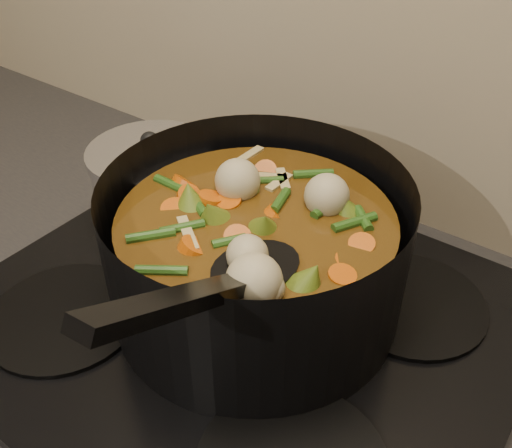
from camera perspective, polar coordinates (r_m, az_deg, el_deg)
The scene contains 3 objects.
stovetop at distance 0.69m, azimuth -1.61°, elevation -9.20°, with size 0.62×0.54×0.03m.
stockpot at distance 0.65m, azimuth -0.01°, elevation -2.92°, with size 0.37×0.47×0.25m.
saucepan at distance 0.80m, azimuth -10.04°, elevation 3.79°, with size 0.17×0.17×0.14m.
Camera 1 is at (0.30, 1.55, 1.42)m, focal length 40.00 mm.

